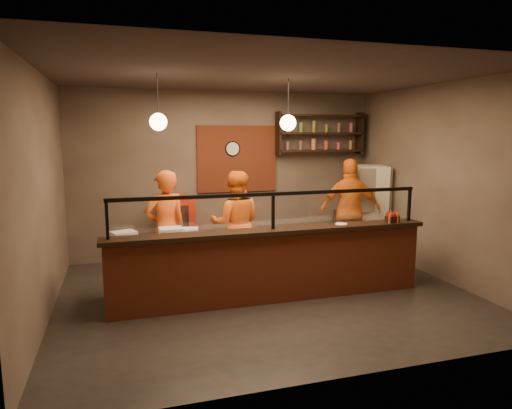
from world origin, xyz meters
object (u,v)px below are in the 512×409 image
object	(u,v)px
cook_left	(166,229)
pepper_mill	(335,217)
cook_right	(350,211)
pizza_dough	(259,231)
cook_mid	(236,224)
fridge	(365,210)
wall_clock	(232,149)
red_cooler	(177,229)
condiment_caddy	(392,219)

from	to	relation	value
cook_left	pepper_mill	xyz separation A→B (m)	(2.39, -1.05, 0.25)
cook_right	pizza_dough	size ratio (longest dim) A/B	3.64
cook_mid	fridge	xyz separation A→B (m)	(2.81, 0.62, -0.01)
wall_clock	cook_right	bearing A→B (deg)	-32.01
wall_clock	cook_left	size ratio (longest dim) A/B	0.16
fridge	cook_right	bearing A→B (deg)	-126.66
wall_clock	cook_left	bearing A→B (deg)	-132.42
wall_clock	red_cooler	world-z (taller)	wall_clock
cook_left	pizza_dough	xyz separation A→B (m)	(1.37, -0.53, -0.01)
cook_left	cook_mid	bearing A→B (deg)	172.53
cook_right	red_cooler	bearing A→B (deg)	0.14
wall_clock	cook_left	distance (m)	2.50
wall_clock	pizza_dough	distance (m)	2.47
pepper_mill	cook_right	bearing A→B (deg)	54.18
wall_clock	red_cooler	size ratio (longest dim) A/B	0.24
pizza_dough	cook_left	bearing A→B (deg)	159.06
cook_mid	cook_right	xyz separation A→B (m)	(2.26, 0.22, 0.08)
condiment_caddy	pepper_mill	distance (m)	0.91
red_cooler	fridge	bearing A→B (deg)	-23.31
wall_clock	pepper_mill	distance (m)	2.97
wall_clock	condiment_caddy	size ratio (longest dim) A/B	1.71
cook_right	condiment_caddy	bearing A→B (deg)	100.81
cook_mid	pepper_mill	xyz separation A→B (m)	(1.21, -1.23, 0.27)
cook_mid	pepper_mill	size ratio (longest dim) A/B	8.28
wall_clock	pepper_mill	bearing A→B (deg)	-71.42
cook_right	fridge	size ratio (longest dim) A/B	1.09
pizza_dough	pepper_mill	size ratio (longest dim) A/B	2.47
pizza_dough	condiment_caddy	xyz separation A→B (m)	(1.91, -0.66, 0.20)
cook_right	condiment_caddy	size ratio (longest dim) A/B	11.07
cook_mid	pepper_mill	bearing A→B (deg)	148.86
pizza_dough	condiment_caddy	size ratio (longest dim) A/B	3.04
cook_left	pizza_dough	world-z (taller)	cook_left
wall_clock	pizza_dough	bearing A→B (deg)	-93.03
red_cooler	condiment_caddy	distance (m)	3.90
cook_right	pizza_dough	xyz separation A→B (m)	(-2.06, -0.94, -0.06)
fridge	red_cooler	size ratio (longest dim) A/B	1.43
cook_mid	pizza_dough	distance (m)	0.74
cook_mid	red_cooler	bearing A→B (deg)	-39.03
cook_right	cook_left	bearing A→B (deg)	23.26
cook_left	red_cooler	world-z (taller)	cook_left
cook_mid	red_cooler	distance (m)	1.44
cook_left	pepper_mill	distance (m)	2.62
cook_mid	fridge	distance (m)	2.88
fridge	pizza_dough	xyz separation A→B (m)	(-2.61, -1.33, 0.02)
fridge	cook_left	bearing A→B (deg)	-151.01
wall_clock	red_cooler	bearing A→B (deg)	-164.93
cook_right	cook_mid	bearing A→B (deg)	22.09
wall_clock	fridge	size ratio (longest dim) A/B	0.17
red_cooler	condiment_caddy	size ratio (longest dim) A/B	7.07
cook_mid	cook_right	distance (m)	2.27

